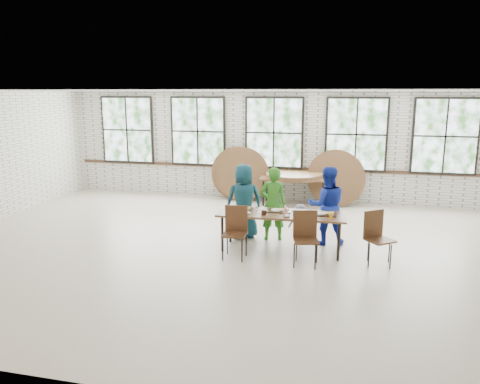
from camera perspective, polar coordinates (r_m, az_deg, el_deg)
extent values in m
plane|color=beige|center=(9.10, -0.59, -6.99)|extent=(12.00, 12.00, 0.00)
plane|color=white|center=(8.60, -0.63, 12.25)|extent=(12.00, 12.00, 0.00)
plane|color=silver|center=(13.10, 4.19, 5.60)|extent=(12.00, 0.00, 12.00)
plane|color=silver|center=(4.62, -14.37, -6.97)|extent=(12.00, 0.00, 12.00)
cube|color=#422819|center=(13.15, 4.13, 2.98)|extent=(11.80, 0.05, 0.08)
cube|color=black|center=(14.38, -13.56, 7.38)|extent=(1.62, 0.05, 1.97)
cube|color=white|center=(14.35, -13.62, 7.36)|extent=(1.50, 0.01, 1.85)
cube|color=black|center=(13.53, -5.14, 7.38)|extent=(1.62, 0.05, 1.97)
cube|color=white|center=(13.49, -5.19, 7.37)|extent=(1.50, 0.01, 1.85)
cube|color=black|center=(13.00, 4.17, 7.21)|extent=(1.62, 0.05, 1.97)
cube|color=white|center=(12.96, 4.14, 7.20)|extent=(1.50, 0.01, 1.85)
cube|color=black|center=(12.83, 13.98, 6.82)|extent=(1.62, 0.05, 1.97)
cube|color=white|center=(12.80, 13.98, 6.81)|extent=(1.50, 0.01, 1.85)
cube|color=black|center=(13.04, 23.74, 6.24)|extent=(1.62, 0.05, 1.97)
cube|color=white|center=(13.00, 23.77, 6.22)|extent=(1.50, 0.01, 1.85)
cube|color=brown|center=(8.86, 5.09, -2.71)|extent=(2.42, 0.87, 0.04)
cylinder|color=black|center=(8.89, -2.17, -5.10)|extent=(0.05, 0.05, 0.70)
cylinder|color=black|center=(9.44, -1.19, -4.05)|extent=(0.05, 0.05, 0.70)
cylinder|color=black|center=(8.59, 11.93, -5.98)|extent=(0.05, 0.05, 0.70)
cylinder|color=black|center=(9.16, 12.04, -4.84)|extent=(0.05, 0.05, 0.70)
cube|color=#472A17|center=(8.49, -0.68, -5.21)|extent=(0.44, 0.42, 0.03)
cube|color=#472A17|center=(8.60, -0.44, -3.25)|extent=(0.42, 0.05, 0.50)
cylinder|color=black|center=(8.45, -2.15, -6.95)|extent=(0.02, 0.02, 0.44)
cylinder|color=black|center=(8.76, -1.55, -6.24)|extent=(0.02, 0.02, 0.44)
cylinder|color=black|center=(8.37, 0.24, -7.14)|extent=(0.02, 0.02, 0.44)
cylinder|color=black|center=(8.68, 0.76, -6.42)|extent=(0.02, 0.02, 0.44)
cube|color=#472A17|center=(8.23, 8.05, -5.91)|extent=(0.50, 0.48, 0.03)
cube|color=#472A17|center=(8.34, 7.94, -3.87)|extent=(0.42, 0.12, 0.50)
cylinder|color=black|center=(8.16, 6.62, -7.73)|extent=(0.02, 0.02, 0.44)
cylinder|color=black|center=(8.48, 6.90, -6.97)|extent=(0.02, 0.02, 0.44)
cylinder|color=black|center=(8.13, 9.16, -7.88)|extent=(0.02, 0.02, 0.44)
cylinder|color=black|center=(8.45, 9.34, -7.11)|extent=(0.02, 0.02, 0.44)
cube|color=#472A17|center=(8.53, 16.70, -5.67)|extent=(0.58, 0.57, 0.03)
cube|color=#472A17|center=(8.59, 15.96, -3.75)|extent=(0.35, 0.29, 0.50)
cylinder|color=black|center=(8.43, 15.43, -7.45)|extent=(0.02, 0.02, 0.44)
cylinder|color=black|center=(8.75, 15.37, -6.72)|extent=(0.02, 0.02, 0.44)
cylinder|color=black|center=(8.45, 17.89, -7.55)|extent=(0.02, 0.02, 0.44)
cylinder|color=black|center=(8.77, 17.73, -6.81)|extent=(0.02, 0.02, 0.44)
imported|color=navy|center=(9.62, 0.47, -1.13)|extent=(0.89, 0.75, 1.55)
imported|color=#307C21|center=(9.51, 4.03, -1.44)|extent=(0.62, 0.49, 1.51)
imported|color=#13123A|center=(9.53, 7.32, -3.75)|extent=(0.55, 0.39, 0.78)
imported|color=#172DA7|center=(9.40, 10.52, -1.63)|extent=(0.86, 0.74, 1.56)
cube|color=brown|center=(12.53, 6.62, 1.65)|extent=(1.84, 0.86, 0.04)
cylinder|color=black|center=(12.45, 2.86, -0.09)|extent=(0.04, 0.04, 0.70)
cylinder|color=black|center=(12.98, 3.30, 0.41)|extent=(0.04, 0.04, 0.70)
cylinder|color=black|center=(12.27, 10.03, -0.45)|extent=(0.04, 0.04, 0.70)
cylinder|color=black|center=(12.81, 10.19, 0.07)|extent=(0.04, 0.04, 0.70)
cube|color=black|center=(9.08, 0.17, -2.11)|extent=(0.44, 0.33, 0.02)
cube|color=black|center=(8.99, 4.87, -2.30)|extent=(0.44, 0.33, 0.02)
cube|color=black|center=(8.85, 10.28, -2.67)|extent=(0.44, 0.33, 0.02)
cylinder|color=black|center=(8.69, 2.90, -2.52)|extent=(0.09, 0.09, 0.09)
cube|color=red|center=(8.71, 5.57, -2.46)|extent=(0.06, 0.07, 0.11)
cylinder|color=#1543A2|center=(8.70, 6.67, -2.54)|extent=(0.07, 0.07, 0.10)
cylinder|color=orange|center=(8.57, 11.03, -2.88)|extent=(0.07, 0.07, 0.11)
cylinder|color=white|center=(8.54, 8.21, -2.87)|extent=(0.17, 0.17, 0.10)
ellipsoid|color=white|center=(8.73, 1.00, -2.57)|extent=(0.11, 0.11, 0.05)
ellipsoid|color=white|center=(8.59, 5.80, -2.89)|extent=(0.11, 0.11, 0.05)
ellipsoid|color=white|center=(8.76, 8.82, -2.67)|extent=(0.11, 0.11, 0.05)
cylinder|color=brown|center=(12.52, 6.62, 1.83)|extent=(1.50, 1.50, 0.04)
cylinder|color=brown|center=(12.52, 6.63, 2.03)|extent=(1.50, 1.50, 0.04)
cylinder|color=brown|center=(12.51, 6.63, 2.23)|extent=(1.50, 1.50, 0.04)
cylinder|color=brown|center=(13.10, -0.34, 2.25)|extent=(1.50, 0.24, 1.49)
cylinder|color=brown|center=(12.97, 0.28, 2.15)|extent=(1.50, 0.29, 1.49)
cylinder|color=brown|center=(12.74, 11.53, 1.72)|extent=(1.50, 0.36, 1.48)
cylinder|color=brown|center=(12.64, 11.68, 1.64)|extent=(1.50, 0.43, 1.46)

